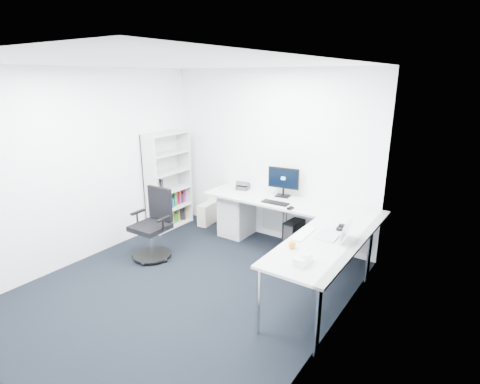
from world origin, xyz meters
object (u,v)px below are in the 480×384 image
Objects in this scene: bookshelf at (168,181)px; laptop at (329,227)px; monitor at (283,182)px; task_chair at (150,225)px; l_desk at (277,234)px.

bookshelf is 4.93× the size of laptop.
laptop is at bearing -50.34° from monitor.
bookshelf reaches higher than task_chair.
bookshelf is 3.42× the size of monitor.
bookshelf is 3.18m from laptop.
bookshelf reaches higher than monitor.
bookshelf is at bearing 120.10° from task_chair.
monitor reaches higher than task_chair.
l_desk is 2.62× the size of task_chair.
laptop reaches higher than l_desk.
monitor is at bearing 47.15° from task_chair.
l_desk is 7.96× the size of laptop.
task_chair is 2.09m from monitor.
laptop is at bearing -10.40° from bookshelf.
laptop is (2.49, 0.47, 0.39)m from task_chair.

